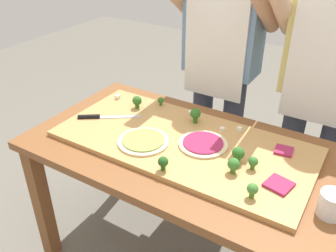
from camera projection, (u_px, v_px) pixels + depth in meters
prep_table at (192, 168)px, 1.66m from camera, size 1.51×0.79×0.76m
cutting_board at (182, 142)px, 1.63m from camera, size 1.16×0.55×0.02m
chefs_knife at (100, 117)px, 1.80m from camera, size 0.27×0.19×0.02m
pizza_whole_beet_magenta at (203, 144)px, 1.59m from camera, size 0.22×0.22×0.02m
pizza_whole_pesto_green at (143, 141)px, 1.61m from camera, size 0.23×0.23×0.02m
pizza_slice_far_right at (284, 151)px, 1.54m from camera, size 0.08×0.08×0.01m
pizza_slice_far_left at (279, 185)px, 1.35m from camera, size 0.11×0.11×0.01m
broccoli_floret_center_left at (195, 114)px, 1.74m from camera, size 0.05×0.05×0.08m
broccoli_floret_front_right at (137, 101)px, 1.87m from camera, size 0.05×0.05×0.07m
broccoli_floret_back_right at (161, 101)px, 1.91m from camera, size 0.03×0.03×0.05m
broccoli_floret_back_left at (253, 162)px, 1.42m from camera, size 0.04×0.04×0.06m
broccoli_floret_center_right at (238, 154)px, 1.46m from camera, size 0.05×0.05×0.07m
broccoli_floret_front_mid at (163, 162)px, 1.42m from camera, size 0.04×0.04×0.06m
broccoli_floret_back_mid at (234, 165)px, 1.40m from camera, size 0.05×0.05×0.07m
broccoli_floret_front_left at (253, 189)px, 1.28m from camera, size 0.04×0.04×0.06m
cheese_crumble_a at (190, 113)px, 1.83m from camera, size 0.03×0.03×0.02m
cheese_crumble_b at (222, 129)px, 1.69m from camera, size 0.02×0.02×0.02m
cheese_crumble_c at (117, 97)px, 1.98m from camera, size 0.02×0.02×0.02m
cheese_crumble_d at (239, 129)px, 1.68m from camera, size 0.03×0.03×0.02m
flour_cup at (331, 206)px, 1.24m from camera, size 0.09×0.09×0.09m
cook_left at (221, 55)px, 1.97m from camera, size 0.54×0.39×1.67m
cook_right at (326, 75)px, 1.72m from camera, size 0.54×0.39×1.67m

